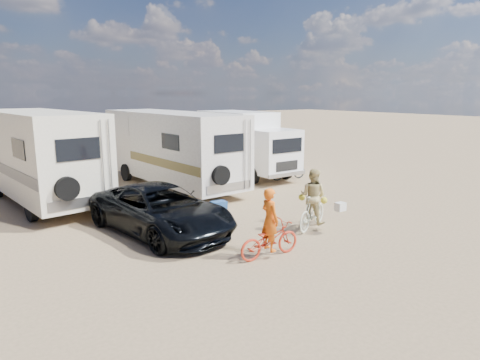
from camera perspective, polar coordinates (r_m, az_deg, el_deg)
ground at (r=13.11m, az=3.74°, el=-6.19°), size 140.00×140.00×0.00m
rv_main at (r=18.53m, az=-9.11°, el=3.99°), size 2.80×8.29×3.20m
rv_left at (r=17.09m, az=-24.98°, el=2.68°), size 3.20×7.37×3.35m
box_truck at (r=20.75m, az=0.98°, el=4.78°), size 2.28×5.76×3.10m
dark_suv at (r=12.52m, az=-10.56°, el=-3.91°), size 3.04×5.28×1.38m
bike_man at (r=10.62m, az=3.96°, el=-7.95°), size 1.72×0.66×0.89m
bike_woman at (r=12.91m, az=9.63°, el=-4.20°), size 1.79×1.12×1.04m
rider_man at (r=10.51m, az=3.99°, el=-6.21°), size 0.40×0.59×1.57m
rider_woman at (r=12.83m, az=9.68°, el=-2.91°), size 0.88×0.98×1.64m
bike_parked at (r=20.12m, az=6.46°, el=1.44°), size 1.92×0.87×0.97m
cooler at (r=14.49m, az=-2.87°, el=-3.63°), size 0.52×0.39×0.40m
crate at (r=16.52m, az=-6.82°, el=-1.82°), size 0.49×0.49×0.39m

